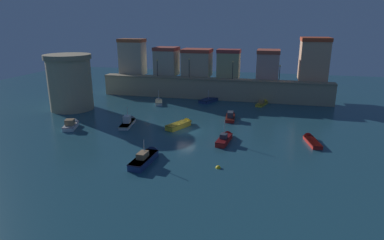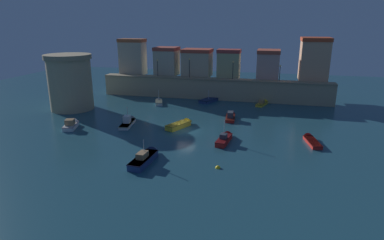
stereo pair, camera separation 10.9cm
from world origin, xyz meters
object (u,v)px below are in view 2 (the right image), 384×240
quay_lamp_2 (233,67)px  moored_boat_3 (310,140)px  moored_boat_1 (147,157)px  moored_boat_2 (231,116)px  quay_lamp_0 (158,65)px  moored_boat_8 (159,102)px  quay_lamp_3 (280,70)px  fortress_tower (70,82)px  quay_lamp_1 (189,65)px  moored_boat_0 (129,121)px  moored_boat_5 (182,124)px  moored_boat_7 (225,138)px  moored_boat_9 (72,124)px  moored_boat_6 (263,103)px  moored_boat_4 (212,99)px  mooring_buoy_0 (218,168)px

quay_lamp_2 → moored_boat_3: size_ratio=0.65×
moored_boat_1 → moored_boat_2: bearing=-16.7°
quay_lamp_0 → moored_boat_1: quay_lamp_0 is taller
moored_boat_3 → moored_boat_8: (-25.98, 14.91, 0.07)m
quay_lamp_3 → moored_boat_8: size_ratio=0.70×
moored_boat_3 → quay_lamp_3: bearing=-1.0°
quay_lamp_2 → moored_boat_1: bearing=-99.8°
quay_lamp_0 → moored_boat_8: (2.25, -6.11, -6.11)m
fortress_tower → quay_lamp_1: fortress_tower is taller
moored_boat_3 → moored_boat_8: bearing=48.4°
quay_lamp_2 → moored_boat_0: size_ratio=0.57×
quay_lamp_3 → quay_lamp_2: bearing=180.0°
moored_boat_5 → moored_boat_8: moored_boat_8 is taller
moored_boat_7 → moored_boat_9: 22.78m
moored_boat_1 → moored_boat_8: 26.76m
moored_boat_3 → moored_boat_1: bearing=108.6°
quay_lamp_1 → moored_boat_1: bearing=-84.2°
moored_boat_6 → moored_boat_7: (-4.04, -21.10, 0.09)m
fortress_tower → moored_boat_3: fortress_tower is taller
quay_lamp_2 → moored_boat_5: 20.56m
moored_boat_1 → moored_boat_4: size_ratio=1.12×
quay_lamp_1 → fortress_tower: bearing=-142.4°
quay_lamp_2 → quay_lamp_3: quay_lamp_2 is taller
moored_boat_7 → moored_boat_9: bearing=95.4°
moored_boat_7 → moored_boat_8: size_ratio=1.27×
mooring_buoy_0 → moored_boat_9: bearing=159.3°
quay_lamp_0 → quay_lamp_2: (15.41, 0.00, 0.06)m
quay_lamp_0 → moored_boat_5: (10.40, -18.98, -6.04)m
moored_boat_3 → mooring_buoy_0: size_ratio=10.04×
moored_boat_2 → moored_boat_5: moored_boat_2 is taller
quay_lamp_1 → quay_lamp_3: 17.52m
quay_lamp_2 → moored_boat_5: (-5.01, -18.98, -6.10)m
fortress_tower → quay_lamp_1: size_ratio=2.52×
moored_boat_4 → moored_boat_8: moored_boat_8 is taller
quay_lamp_3 → moored_boat_3: quay_lamp_3 is taller
moored_boat_6 → moored_boat_9: (-26.82, -20.72, 0.12)m
quay_lamp_1 → quay_lamp_3: bearing=0.0°
quay_lamp_3 → moored_boat_6: (-2.66, -2.32, -5.87)m
moored_boat_9 → quay_lamp_1: bearing=-46.1°
moored_boat_0 → moored_boat_1: moored_boat_0 is taller
moored_boat_8 → moored_boat_3: bearing=-140.2°
moored_boat_0 → moored_boat_7: (15.29, -3.94, 0.04)m
moored_boat_7 → moored_boat_0: bearing=81.9°
quay_lamp_2 → moored_boat_2: bearing=-83.7°
moored_boat_9 → mooring_buoy_0: 24.83m
moored_boat_0 → moored_boat_2: size_ratio=1.13×
moored_boat_0 → moored_boat_8: 13.38m
moored_boat_4 → moored_boat_6: bearing=-71.5°
quay_lamp_2 → moored_boat_1: quay_lamp_2 is taller
quay_lamp_3 → moored_boat_3: size_ratio=0.56×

